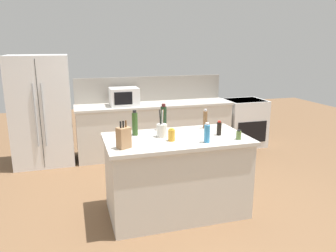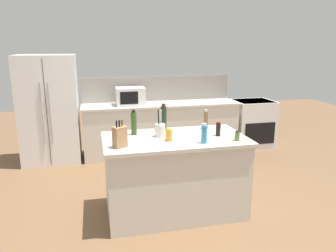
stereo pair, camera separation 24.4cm
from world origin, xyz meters
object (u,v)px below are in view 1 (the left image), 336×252
Objects in this scene: spice_jar_oregano at (239,135)px; dish_soap_bottle at (207,133)px; refrigerator at (42,111)px; utensil_crock at (162,130)px; honey_jar at (172,135)px; pepper_grinder at (205,119)px; wine_bottle at (164,118)px; range_oven at (244,122)px; microwave at (124,97)px; olive_oil_bottle at (135,123)px; soy_sauce_bottle at (219,128)px; knife_block at (124,138)px.

spice_jar_oregano is 0.50× the size of dish_soap_bottle.
refrigerator is 5.68× the size of utensil_crock.
pepper_grinder is at bearing 35.82° from honey_jar.
refrigerator is 5.46× the size of wine_bottle.
pepper_grinder is (-1.66, -1.90, 0.59)m from range_oven.
microwave is (1.38, -0.05, 0.18)m from refrigerator.
pepper_grinder is (0.58, 0.42, 0.05)m from honey_jar.
spice_jar_oregano is 0.37× the size of olive_oil_bottle.
wine_bottle reaches higher than microwave.
microwave is 1.98m from olive_oil_bottle.
utensil_crock is (0.09, -2.13, -0.07)m from microwave.
olive_oil_bottle is 1.21× the size of pepper_grinder.
range_oven is 2.47m from microwave.
refrigerator reaches higher than soy_sauce_bottle.
microwave is at bearing 108.74° from soy_sauce_bottle.
pepper_grinder reaches higher than spice_jar_oregano.
honey_jar is at bearing -15.06° from knife_block.
olive_oil_bottle is at bearing -59.54° from refrigerator.
pepper_grinder reaches higher than soy_sauce_bottle.
range_oven is 3.70× the size of pepper_grinder.
refrigerator is 1.39m from microwave.
range_oven is 2.93m from wine_bottle.
microwave is 2.32m from honey_jar.
utensil_crock is (1.47, -2.18, 0.11)m from refrigerator.
soy_sauce_bottle is (2.14, -2.30, 0.11)m from refrigerator.
utensil_crock is at bearing -109.87° from wine_bottle.
wine_bottle is 0.54m from pepper_grinder.
dish_soap_bottle is at bearing -64.58° from wine_bottle.
refrigerator reaches higher than microwave.
utensil_crock is at bearing 156.38° from spice_jar_oregano.
olive_oil_bottle reaches higher than knife_block.
refrigerator is 16.46× the size of spice_jar_oregano.
honey_jar is (0.55, 0.11, -0.05)m from knife_block.
olive_oil_bottle is (-2.58, -1.97, 0.61)m from range_oven.
microwave is 1.48× the size of wine_bottle.
honey_jar is at bearing -86.18° from microwave.
wine_bottle reaches higher than range_oven.
honey_jar is at bearing 154.63° from dish_soap_bottle.
microwave reaches higher than olive_oil_bottle.
refrigerator reaches higher than dish_soap_bottle.
dish_soap_bottle is at bearing -29.97° from knife_block.
olive_oil_bottle is (-0.29, 0.16, 0.06)m from utensil_crock.
range_oven is 8.32× the size of spice_jar_oregano.
pepper_grinder is (0.53, -0.06, -0.04)m from wine_bottle.
microwave is at bearing 54.44° from knife_block.
dish_soap_bottle is at bearing -53.34° from refrigerator.
utensil_crock is 1.29× the size of pepper_grinder.
honey_jar is at bearing -173.70° from soy_sauce_bottle.
knife_block is at bearing -171.35° from soy_sauce_bottle.
refrigerator is 12.71× the size of honey_jar.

